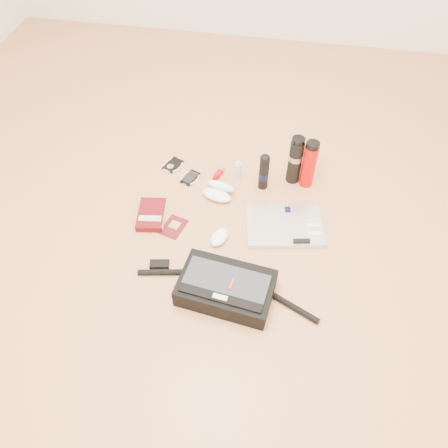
% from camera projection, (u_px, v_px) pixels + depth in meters
% --- Properties ---
extents(ground, '(4.00, 4.00, 0.00)m').
position_uv_depth(ground, '(225.00, 243.00, 2.08)').
color(ground, tan).
rests_on(ground, ground).
extents(messenger_bag, '(0.82, 0.29, 0.11)m').
position_uv_depth(messenger_bag, '(226.00, 288.00, 1.86)').
color(messenger_bag, black).
rests_on(messenger_bag, ground).
extents(laptop, '(0.41, 0.32, 0.04)m').
position_uv_depth(laptop, '(285.00, 226.00, 2.13)').
color(laptop, silver).
rests_on(laptop, ground).
extents(book, '(0.16, 0.22, 0.04)m').
position_uv_depth(book, '(152.00, 215.00, 2.17)').
color(book, '#4F070C').
rests_on(book, ground).
extents(passport, '(0.13, 0.16, 0.01)m').
position_uv_depth(passport, '(174.00, 227.00, 2.14)').
color(passport, '#4C0B13').
rests_on(passport, ground).
extents(mouse, '(0.10, 0.13, 0.04)m').
position_uv_depth(mouse, '(219.00, 237.00, 2.08)').
color(mouse, white).
rests_on(mouse, ground).
extents(sunglasses_case, '(0.19, 0.17, 0.09)m').
position_uv_depth(sunglasses_case, '(219.00, 191.00, 2.25)').
color(sunglasses_case, white).
rests_on(sunglasses_case, ground).
extents(ipod, '(0.13, 0.13, 0.01)m').
position_uv_depth(ipod, '(173.00, 165.00, 2.42)').
color(ipod, black).
rests_on(ipod, ground).
extents(phone, '(0.12, 0.13, 0.01)m').
position_uv_depth(phone, '(190.00, 178.00, 2.35)').
color(phone, black).
rests_on(phone, ground).
extents(inhaler, '(0.05, 0.10, 0.03)m').
position_uv_depth(inhaler, '(219.00, 174.00, 2.36)').
color(inhaler, '#C1000E').
rests_on(inhaler, ground).
extents(spray_bottle, '(0.03, 0.03, 0.12)m').
position_uv_depth(spray_bottle, '(238.00, 170.00, 2.33)').
color(spray_bottle, '#A4C3D8').
rests_on(spray_bottle, ground).
extents(aerosol_can, '(0.06, 0.06, 0.22)m').
position_uv_depth(aerosol_can, '(264.00, 172.00, 2.24)').
color(aerosol_can, black).
rests_on(aerosol_can, ground).
extents(thermos_black, '(0.07, 0.07, 0.28)m').
position_uv_depth(thermos_black, '(295.00, 160.00, 2.25)').
color(thermos_black, black).
rests_on(thermos_black, ground).
extents(thermos_red, '(0.09, 0.09, 0.28)m').
position_uv_depth(thermos_red, '(309.00, 164.00, 2.23)').
color(thermos_red, '#B70906').
rests_on(thermos_red, ground).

